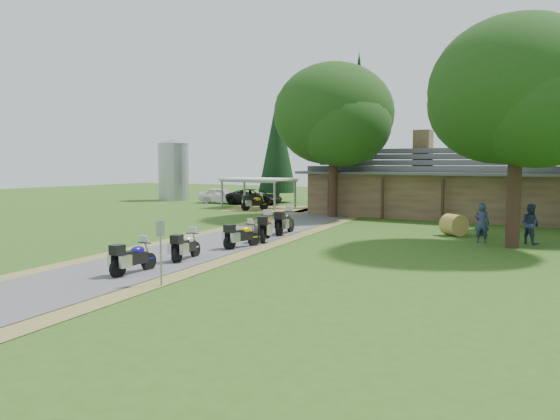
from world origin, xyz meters
The scene contains 22 objects.
ground centered at (0.00, 0.00, 0.00)m, with size 120.00×120.00×0.00m, color #305016.
driveway centered at (-0.50, 4.00, 0.00)m, with size 46.00×46.00×0.00m, color #4D4D50.
lodge centered at (6.00, 24.00, 2.45)m, with size 21.40×9.40×4.90m, color brown, non-canonical shape.
silo centered at (-22.77, 26.18, 3.09)m, with size 3.04×3.04×6.18m, color gray.
carport centered at (-10.16, 22.72, 1.25)m, with size 5.77×3.85×2.50m, color white, non-canonical shape.
car_white_sedan centered at (-16.00, 25.29, 0.93)m, with size 5.57×2.35×1.86m, color white.
car_dark_suv centered at (-12.48, 25.56, 1.07)m, with size 5.59×2.38×2.14m, color black.
motorcycle_row_a centered at (1.30, -2.16, 0.63)m, with size 1.83×0.60×1.25m, color navy, non-canonical shape.
motorcycle_row_b centered at (1.06, 0.82, 0.61)m, with size 1.80×0.59×1.23m, color #B0B4B7, non-canonical shape.
motorcycle_row_c centered at (1.16, 4.41, 0.63)m, with size 1.84×0.60×1.26m, color #CBA40B, non-canonical shape.
motorcycle_row_d centered at (0.85, 6.84, 0.72)m, with size 2.12×0.69×1.45m, color orange, non-canonical shape.
motorcycle_row_e centered at (0.40, 9.43, 0.72)m, with size 2.10×0.69×1.44m, color black, non-canonical shape.
motorcycle_carport_a centered at (-9.06, 20.52, 0.70)m, with size 2.04×0.67×1.40m, color gold, non-canonical shape.
person_a centered at (9.92, 11.79, 1.10)m, with size 0.62×0.45×2.19m, color #2A3754.
person_b centered at (11.95, 12.49, 1.11)m, with size 0.63×0.45×2.22m, color #2A3754.
person_c centered at (9.42, 14.26, 1.01)m, with size 0.57×0.41×2.02m, color #2A3754.
hay_bale centered at (8.17, 13.62, 0.56)m, with size 1.12×1.12×1.02m, color #A98B3E.
sign_post centered at (3.37, -2.99, 1.02)m, with size 0.37×0.06×2.04m, color gray, non-canonical shape.
oak_lodge_left centered at (-1.40, 18.91, 5.74)m, with size 8.24×8.24×11.49m, color #16340F, non-canonical shape.
oak_driveway centered at (11.42, 10.90, 5.63)m, with size 7.71×7.71×11.26m, color #16340F, non-canonical shape.
cedar_near centered at (-3.55, 28.11, 6.54)m, with size 3.42×3.42×13.08m, color black.
cedar_far centered at (-12.28, 29.13, 5.09)m, with size 3.63×3.63×10.19m, color black.
Camera 1 is at (15.19, -15.24, 3.82)m, focal length 35.00 mm.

